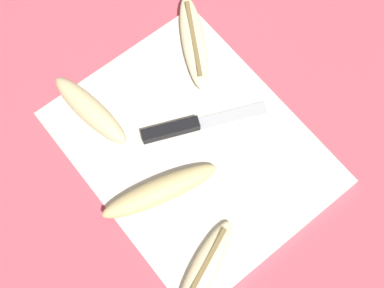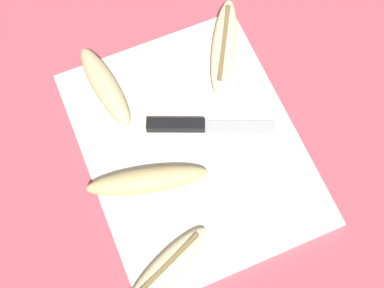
{
  "view_description": "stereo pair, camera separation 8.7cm",
  "coord_description": "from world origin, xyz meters",
  "px_view_note": "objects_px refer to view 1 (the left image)",
  "views": [
    {
      "loc": [
        0.25,
        -0.2,
        0.84
      ],
      "look_at": [
        0.0,
        0.0,
        0.02
      ],
      "focal_mm": 50.0,
      "sensor_mm": 36.0,
      "label": 1
    },
    {
      "loc": [
        0.29,
        -0.12,
        0.84
      ],
      "look_at": [
        0.0,
        0.0,
        0.02
      ],
      "focal_mm": 50.0,
      "sensor_mm": 36.0,
      "label": 2
    }
  ],
  "objects_px": {
    "banana_spotted_left": "(160,191)",
    "banana_bright_far": "(194,41)",
    "banana_pale_long": "(205,267)",
    "knife": "(182,127)",
    "banana_soft_right": "(90,110)"
  },
  "relations": [
    {
      "from": "banana_spotted_left",
      "to": "banana_bright_far",
      "type": "bearing_deg",
      "value": 130.35
    },
    {
      "from": "banana_bright_far",
      "to": "banana_pale_long",
      "type": "height_order",
      "value": "banana_pale_long"
    },
    {
      "from": "banana_bright_far",
      "to": "banana_spotted_left",
      "type": "bearing_deg",
      "value": -49.65
    },
    {
      "from": "banana_spotted_left",
      "to": "banana_pale_long",
      "type": "distance_m",
      "value": 0.14
    },
    {
      "from": "knife",
      "to": "banana_bright_far",
      "type": "height_order",
      "value": "banana_bright_far"
    },
    {
      "from": "knife",
      "to": "banana_spotted_left",
      "type": "height_order",
      "value": "banana_spotted_left"
    },
    {
      "from": "banana_bright_far",
      "to": "banana_soft_right",
      "type": "distance_m",
      "value": 0.22
    },
    {
      "from": "banana_bright_far",
      "to": "banana_spotted_left",
      "type": "relative_size",
      "value": 0.94
    },
    {
      "from": "banana_bright_far",
      "to": "banana_soft_right",
      "type": "relative_size",
      "value": 1.08
    },
    {
      "from": "knife",
      "to": "banana_soft_right",
      "type": "height_order",
      "value": "banana_soft_right"
    },
    {
      "from": "knife",
      "to": "banana_bright_far",
      "type": "bearing_deg",
      "value": 157.67
    },
    {
      "from": "banana_spotted_left",
      "to": "banana_soft_right",
      "type": "distance_m",
      "value": 0.18
    },
    {
      "from": "banana_spotted_left",
      "to": "banana_pale_long",
      "type": "relative_size",
      "value": 1.23
    },
    {
      "from": "banana_pale_long",
      "to": "banana_spotted_left",
      "type": "bearing_deg",
      "value": 171.99
    },
    {
      "from": "banana_soft_right",
      "to": "banana_bright_far",
      "type": "bearing_deg",
      "value": 89.78
    }
  ]
}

